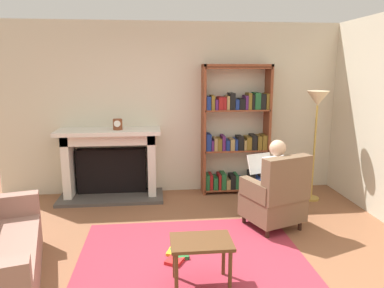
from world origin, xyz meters
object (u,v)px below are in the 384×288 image
fireplace (111,161)px  side_table (201,248)px  bookshelf (236,133)px  floor_lamp (317,108)px  armchair_reading (276,197)px  mantel_clock (118,124)px  seated_reader (271,179)px

fireplace → side_table: (1.09, -2.55, -0.19)m
bookshelf → floor_lamp: (1.10, -0.48, 0.43)m
armchair_reading → floor_lamp: 1.65m
mantel_clock → armchair_reading: mantel_clock is taller
fireplace → bookshelf: (1.98, 0.03, 0.40)m
armchair_reading → side_table: (-1.09, -1.13, -0.04)m
bookshelf → floor_lamp: bearing=-23.8°
armchair_reading → side_table: 1.57m
floor_lamp → seated_reader: bearing=-137.8°
mantel_clock → bookshelf: size_ratio=0.08×
mantel_clock → bookshelf: bookshelf is taller
fireplace → side_table: 2.78m
armchair_reading → bookshelf: bearing=-103.3°
fireplace → armchair_reading: size_ratio=1.64×
mantel_clock → floor_lamp: 2.97m
bookshelf → seated_reader: bookshelf is taller
mantel_clock → fireplace: bearing=143.4°
fireplace → armchair_reading: fireplace is taller
fireplace → mantel_clock: (0.14, -0.10, 0.59)m
fireplace → seated_reader: bearing=-31.5°
armchair_reading → seated_reader: (-0.04, 0.11, 0.20)m
armchair_reading → side_table: armchair_reading is taller
mantel_clock → seated_reader: 2.39m
fireplace → bookshelf: bookshelf is taller
floor_lamp → side_table: bearing=-133.5°
bookshelf → side_table: bearing=-109.1°
fireplace → side_table: fireplace is taller
bookshelf → armchair_reading: 1.56m
armchair_reading → floor_lamp: bearing=-154.0°
armchair_reading → seated_reader: 0.23m
mantel_clock → bookshelf: 1.86m
seated_reader → side_table: bearing=29.0°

